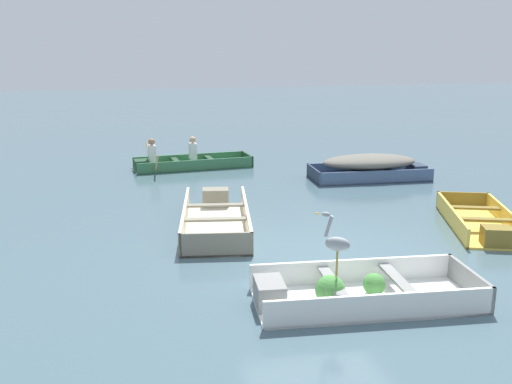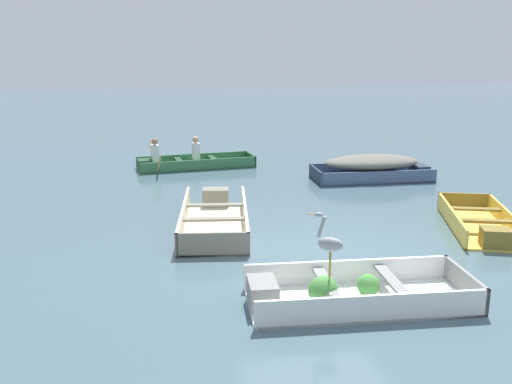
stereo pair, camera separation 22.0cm
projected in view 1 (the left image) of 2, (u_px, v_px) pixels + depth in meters
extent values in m
plane|color=#47606B|center=(328.00, 256.00, 9.13)|extent=(80.00, 80.00, 0.00)
cube|color=white|center=(365.00, 300.00, 7.51)|extent=(3.04, 1.51, 0.04)
cube|color=white|center=(382.00, 308.00, 6.90)|extent=(2.92, 0.35, 0.37)
cube|color=white|center=(353.00, 272.00, 8.03)|extent=(2.92, 0.35, 0.37)
cube|color=gray|center=(469.00, 282.00, 7.66)|extent=(0.17, 1.22, 0.37)
cube|color=gray|center=(270.00, 293.00, 7.29)|extent=(0.41, 0.58, 0.33)
cube|color=gray|center=(334.00, 284.00, 7.38)|extent=(0.27, 1.13, 0.04)
cube|color=gray|center=(399.00, 280.00, 7.50)|extent=(0.27, 1.13, 0.04)
sphere|color=#4C9342|center=(330.00, 290.00, 7.29)|extent=(0.39, 0.39, 0.39)
sphere|color=#4C9342|center=(374.00, 284.00, 7.58)|extent=(0.30, 0.30, 0.30)
cube|color=#475B7F|center=(369.00, 178.00, 14.55)|extent=(3.02, 1.41, 0.04)
cube|color=#475B7F|center=(361.00, 168.00, 15.07)|extent=(2.94, 0.25, 0.33)
cube|color=#475B7F|center=(377.00, 177.00, 13.96)|extent=(2.94, 0.25, 0.33)
cube|color=#273246|center=(314.00, 175.00, 14.27)|extent=(0.13, 1.21, 0.33)
cube|color=#273246|center=(416.00, 170.00, 14.73)|extent=(0.40, 0.57, 0.30)
cube|color=#273246|center=(385.00, 169.00, 14.57)|extent=(0.23, 1.12, 0.04)
cube|color=#273246|center=(352.00, 170.00, 14.42)|extent=(0.23, 1.12, 0.04)
ellipsoid|color=#6B665B|center=(369.00, 162.00, 14.45)|extent=(2.49, 1.31, 0.37)
cube|color=beige|center=(216.00, 227.00, 10.59)|extent=(1.71, 3.29, 0.04)
cube|color=beige|center=(185.00, 218.00, 10.51)|extent=(0.58, 3.09, 0.41)
cube|color=beige|center=(247.00, 217.00, 10.59)|extent=(0.58, 3.09, 0.41)
cube|color=gray|center=(216.00, 245.00, 9.06)|extent=(1.18, 0.25, 0.41)
cube|color=gray|center=(216.00, 197.00, 11.88)|extent=(0.59, 0.45, 0.36)
cube|color=gray|center=(216.00, 205.00, 10.98)|extent=(1.10, 0.34, 0.04)
cube|color=gray|center=(216.00, 219.00, 10.07)|extent=(1.10, 0.34, 0.04)
cube|color=#E5BC47|center=(478.00, 226.00, 10.63)|extent=(1.88, 2.79, 0.04)
cube|color=#E5BC47|center=(507.00, 219.00, 10.54)|extent=(0.94, 2.45, 0.35)
cube|color=#E5BC47|center=(451.00, 217.00, 10.65)|extent=(0.94, 2.45, 0.35)
cube|color=olive|center=(463.00, 200.00, 11.82)|extent=(1.00, 0.41, 0.35)
cube|color=olive|center=(497.00, 236.00, 9.52)|extent=(0.57, 0.50, 0.32)
cube|color=olive|center=(485.00, 220.00, 10.20)|extent=(0.94, 0.48, 0.04)
cube|color=olive|center=(474.00, 208.00, 10.95)|extent=(0.94, 0.48, 0.04)
cube|color=#387047|center=(193.00, 167.00, 15.93)|extent=(3.29, 1.24, 0.04)
cube|color=#387047|center=(197.00, 166.00, 15.46)|extent=(3.22, 0.29, 0.30)
cube|color=#387047|center=(190.00, 159.00, 16.34)|extent=(3.22, 0.29, 0.30)
cube|color=#1E3D27|center=(247.00, 159.00, 16.38)|extent=(0.13, 1.00, 0.30)
cube|color=#1E3D27|center=(141.00, 165.00, 15.46)|extent=(0.39, 0.48, 0.27)
cube|color=#1E3D27|center=(176.00, 161.00, 15.73)|extent=(0.23, 0.91, 0.04)
cube|color=#1E3D27|center=(210.00, 159.00, 16.03)|extent=(0.23, 0.91, 0.04)
cube|color=white|center=(193.00, 151.00, 15.82)|extent=(0.20, 0.29, 0.44)
sphere|color=tan|center=(193.00, 140.00, 15.74)|extent=(0.18, 0.18, 0.18)
cube|color=white|center=(152.00, 153.00, 15.48)|extent=(0.20, 0.29, 0.44)
sphere|color=#9E7051|center=(152.00, 142.00, 15.40)|extent=(0.18, 0.18, 0.18)
cylinder|color=tan|center=(157.00, 163.00, 14.77)|extent=(0.09, 0.64, 0.55)
cylinder|color=tan|center=(148.00, 153.00, 16.25)|extent=(0.09, 0.64, 0.55)
cylinder|color=olive|center=(336.00, 265.00, 7.14)|extent=(0.02, 0.02, 0.35)
cylinder|color=olive|center=(337.00, 263.00, 7.20)|extent=(0.02, 0.02, 0.35)
ellipsoid|color=#93999E|center=(338.00, 244.00, 7.11)|extent=(0.34, 0.29, 0.18)
cylinder|color=#93999E|center=(329.00, 226.00, 7.09)|extent=(0.12, 0.10, 0.28)
ellipsoid|color=#93999E|center=(326.00, 214.00, 7.07)|extent=(0.12, 0.11, 0.06)
cone|color=gold|center=(320.00, 214.00, 7.10)|extent=(0.10, 0.08, 0.02)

